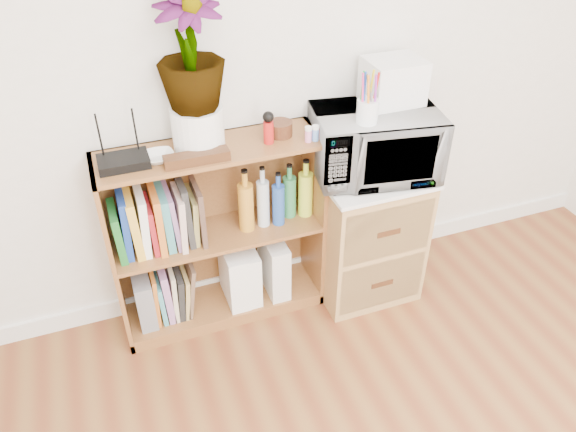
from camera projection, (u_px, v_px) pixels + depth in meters
skirting_board at (278, 269)px, 3.12m from camera, size 4.00×0.02×0.10m
bookshelf at (218, 236)px, 2.67m from camera, size 1.00×0.30×0.95m
wicker_unit at (365, 233)px, 2.90m from camera, size 0.50×0.45×0.70m
microwave at (375, 144)px, 2.58m from camera, size 0.62×0.47×0.31m
pen_cup at (367, 111)px, 2.38m from camera, size 0.09×0.09×0.10m
small_appliance at (393, 81)px, 2.53m from camera, size 0.25×0.21×0.20m
router at (124, 161)px, 2.26m from camera, size 0.20×0.14×0.04m
white_bowl at (158, 157)px, 2.30m from camera, size 0.13×0.13×0.03m
plant_pot at (198, 128)px, 2.34m from camera, size 0.22×0.22×0.19m
potted_plant at (190, 50)px, 2.15m from camera, size 0.27×0.27×0.48m
trinket_box at (197, 158)px, 2.28m from camera, size 0.27×0.07×0.04m
kokeshi_doll at (269, 132)px, 2.40m from camera, size 0.04×0.04×0.10m
wooden_bowl at (280, 129)px, 2.47m from camera, size 0.11×0.11×0.06m
paint_jars at (315, 135)px, 2.43m from camera, size 0.11×0.04×0.05m
file_box at (144, 297)px, 2.72m from camera, size 0.08×0.22×0.27m
magazine_holder_left at (234, 274)px, 2.82m from camera, size 0.10×0.25×0.31m
magazine_holder_mid at (246, 272)px, 2.84m from camera, size 0.10×0.24×0.30m
magazine_holder_right at (274, 264)px, 2.88m from camera, size 0.10×0.25×0.31m
cookbooks at (157, 220)px, 2.50m from camera, size 0.39×0.20×0.31m
liquor_bottles at (283, 193)px, 2.66m from camera, size 0.46×0.07×0.31m
lower_books at (171, 291)px, 2.76m from camera, size 0.22×0.19×0.30m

